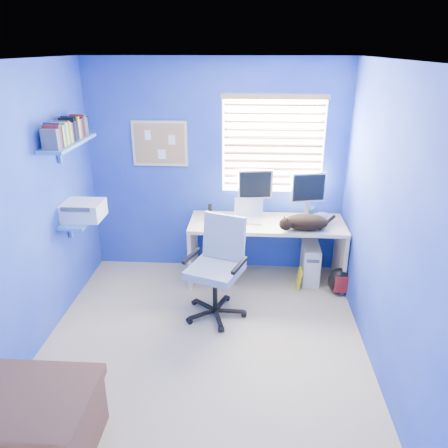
# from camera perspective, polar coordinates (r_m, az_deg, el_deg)

# --- Properties ---
(floor) EXTENTS (3.00, 3.20, 0.00)m
(floor) POSITION_cam_1_polar(r_m,az_deg,el_deg) (4.26, -2.65, -15.25)
(floor) COLOR tan
(floor) RESTS_ON ground
(ceiling) EXTENTS (3.00, 3.20, 0.00)m
(ceiling) POSITION_cam_1_polar(r_m,az_deg,el_deg) (3.39, -3.44, 20.64)
(ceiling) COLOR white
(ceiling) RESTS_ON wall_back
(wall_back) EXTENTS (3.00, 0.01, 2.50)m
(wall_back) POSITION_cam_1_polar(r_m,az_deg,el_deg) (5.15, -1.01, 7.13)
(wall_back) COLOR #1B2CAB
(wall_back) RESTS_ON ground
(wall_front) EXTENTS (3.00, 0.01, 2.50)m
(wall_front) POSITION_cam_1_polar(r_m,az_deg,el_deg) (2.25, -7.65, -14.63)
(wall_front) COLOR #1B2CAB
(wall_front) RESTS_ON ground
(wall_left) EXTENTS (0.01, 3.20, 2.50)m
(wall_left) POSITION_cam_1_polar(r_m,az_deg,el_deg) (4.09, -24.39, 1.00)
(wall_left) COLOR #1B2CAB
(wall_left) RESTS_ON ground
(wall_right) EXTENTS (0.01, 3.20, 2.50)m
(wall_right) POSITION_cam_1_polar(r_m,az_deg,el_deg) (3.78, 20.22, 0.01)
(wall_right) COLOR #1B2CAB
(wall_right) RESTS_ON ground
(desk) EXTENTS (1.76, 0.65, 0.74)m
(desk) POSITION_cam_1_polar(r_m,az_deg,el_deg) (5.13, 5.48, -3.57)
(desk) COLOR tan
(desk) RESTS_ON floor
(laptop) EXTENTS (0.35, 0.28, 0.22)m
(laptop) POSITION_cam_1_polar(r_m,az_deg,el_deg) (4.96, 3.15, 1.61)
(laptop) COLOR silver
(laptop) RESTS_ON desk
(monitor_left) EXTENTS (0.41, 0.18, 0.54)m
(monitor_left) POSITION_cam_1_polar(r_m,az_deg,el_deg) (5.11, 4.08, 4.15)
(monitor_left) COLOR silver
(monitor_left) RESTS_ON desk
(monitor_right) EXTENTS (0.42, 0.20, 0.54)m
(monitor_right) POSITION_cam_1_polar(r_m,az_deg,el_deg) (5.09, 10.91, 3.69)
(monitor_right) COLOR silver
(monitor_right) RESTS_ON desk
(phone) EXTENTS (0.10, 0.12, 0.17)m
(phone) POSITION_cam_1_polar(r_m,az_deg,el_deg) (5.05, -1.84, 1.74)
(phone) COLOR black
(phone) RESTS_ON desk
(mug) EXTENTS (0.10, 0.09, 0.10)m
(mug) POSITION_cam_1_polar(r_m,az_deg,el_deg) (5.21, 11.17, 1.56)
(mug) COLOR #1E686A
(mug) RESTS_ON desk
(cd_spindle) EXTENTS (0.13, 0.13, 0.07)m
(cd_spindle) POSITION_cam_1_polar(r_m,az_deg,el_deg) (5.14, 12.72, 0.95)
(cd_spindle) COLOR silver
(cd_spindle) RESTS_ON desk
(cat) EXTENTS (0.54, 0.42, 0.17)m
(cat) POSITION_cam_1_polar(r_m,az_deg,el_deg) (4.80, 10.68, 0.24)
(cat) COLOR black
(cat) RESTS_ON desk
(tower_pc) EXTENTS (0.20, 0.44, 0.45)m
(tower_pc) POSITION_cam_1_polar(r_m,az_deg,el_deg) (5.26, 11.17, -4.96)
(tower_pc) COLOR beige
(tower_pc) RESTS_ON floor
(drawer_boxes) EXTENTS (0.35, 0.28, 0.27)m
(drawer_boxes) POSITION_cam_1_polar(r_m,az_deg,el_deg) (5.23, -0.37, -5.81)
(drawer_boxes) COLOR tan
(drawer_boxes) RESTS_ON floor
(yellow_book) EXTENTS (0.03, 0.17, 0.24)m
(yellow_book) POSITION_cam_1_polar(r_m,az_deg,el_deg) (5.12, 9.78, -7.01)
(yellow_book) COLOR yellow
(yellow_book) RESTS_ON floor
(backpack) EXTENTS (0.28, 0.22, 0.31)m
(backpack) POSITION_cam_1_polar(r_m,az_deg,el_deg) (5.09, 14.91, -7.20)
(backpack) COLOR black
(backpack) RESTS_ON floor
(bed_corner) EXTENTS (1.02, 0.72, 0.49)m
(bed_corner) POSITION_cam_1_polar(r_m,az_deg,el_deg) (3.48, -25.76, -22.87)
(bed_corner) COLOR brown
(bed_corner) RESTS_ON floor
(office_chair) EXTENTS (0.77, 0.77, 1.03)m
(office_chair) POSITION_cam_1_polar(r_m,az_deg,el_deg) (4.48, -0.90, -7.33)
(office_chair) COLOR black
(office_chair) RESTS_ON floor
(window_blinds) EXTENTS (1.15, 0.05, 1.10)m
(window_blinds) POSITION_cam_1_polar(r_m,az_deg,el_deg) (5.04, 6.43, 10.17)
(window_blinds) COLOR white
(window_blinds) RESTS_ON ground
(corkboard) EXTENTS (0.64, 0.02, 0.52)m
(corkboard) POSITION_cam_1_polar(r_m,az_deg,el_deg) (5.16, -8.39, 10.34)
(corkboard) COLOR tan
(corkboard) RESTS_ON ground
(wall_shelves) EXTENTS (0.42, 0.90, 1.05)m
(wall_shelves) POSITION_cam_1_polar(r_m,az_deg,el_deg) (4.62, -19.01, 6.48)
(wall_shelves) COLOR #417AC3
(wall_shelves) RESTS_ON ground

